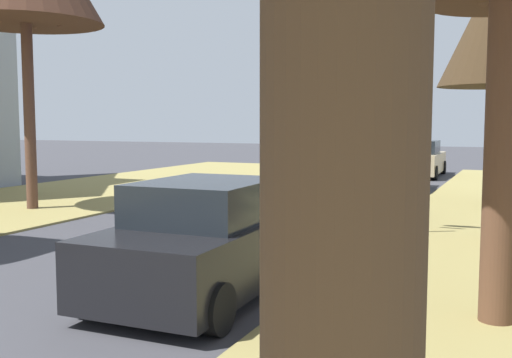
{
  "coord_description": "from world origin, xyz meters",
  "views": [
    {
      "loc": [
        6.3,
        -0.97,
        2.37
      ],
      "look_at": [
        1.41,
        9.99,
        1.24
      ],
      "focal_mm": 42.21,
      "sensor_mm": 36.0,
      "label": 1
    }
  ],
  "objects_px": {
    "street_tree_right_far": "(500,22)",
    "parked_sedan_white": "(390,170)",
    "parked_sedan_navy": "(348,189)",
    "stop_sign_far": "(406,132)",
    "parked_sedan_black": "(213,240)",
    "parked_sedan_tan": "(419,160)"
  },
  "relations": [
    {
      "from": "stop_sign_far",
      "to": "parked_sedan_black",
      "type": "distance_m",
      "value": 5.8
    },
    {
      "from": "parked_sedan_black",
      "to": "parked_sedan_tan",
      "type": "height_order",
      "value": "same"
    },
    {
      "from": "parked_sedan_navy",
      "to": "parked_sedan_white",
      "type": "height_order",
      "value": "same"
    },
    {
      "from": "stop_sign_far",
      "to": "parked_sedan_black",
      "type": "relative_size",
      "value": 0.66
    },
    {
      "from": "stop_sign_far",
      "to": "street_tree_right_far",
      "type": "xyz_separation_m",
      "value": [
        1.53,
        5.23,
        2.93
      ]
    },
    {
      "from": "parked_sedan_navy",
      "to": "street_tree_right_far",
      "type": "bearing_deg",
      "value": 48.76
    },
    {
      "from": "parked_sedan_navy",
      "to": "parked_sedan_white",
      "type": "relative_size",
      "value": 1.0
    },
    {
      "from": "parked_sedan_navy",
      "to": "parked_sedan_white",
      "type": "bearing_deg",
      "value": 92.17
    },
    {
      "from": "parked_sedan_navy",
      "to": "stop_sign_far",
      "type": "bearing_deg",
      "value": -43.99
    },
    {
      "from": "stop_sign_far",
      "to": "parked_sedan_tan",
      "type": "distance_m",
      "value": 14.43
    },
    {
      "from": "street_tree_right_far",
      "to": "stop_sign_far",
      "type": "bearing_deg",
      "value": -106.33
    },
    {
      "from": "stop_sign_far",
      "to": "parked_sedan_navy",
      "type": "xyz_separation_m",
      "value": [
        -1.65,
        1.6,
        -1.43
      ]
    },
    {
      "from": "stop_sign_far",
      "to": "parked_sedan_black",
      "type": "bearing_deg",
      "value": -107.49
    },
    {
      "from": "parked_sedan_tan",
      "to": "parked_sedan_black",
      "type": "bearing_deg",
      "value": -89.27
    },
    {
      "from": "street_tree_right_far",
      "to": "parked_sedan_white",
      "type": "bearing_deg",
      "value": 142.43
    },
    {
      "from": "stop_sign_far",
      "to": "parked_sedan_white",
      "type": "xyz_separation_m",
      "value": [
        -1.89,
        7.87,
        -1.43
      ]
    },
    {
      "from": "street_tree_right_far",
      "to": "parked_sedan_white",
      "type": "height_order",
      "value": "street_tree_right_far"
    },
    {
      "from": "parked_sedan_white",
      "to": "parked_sedan_tan",
      "type": "distance_m",
      "value": 6.36
    },
    {
      "from": "street_tree_right_far",
      "to": "parked_sedan_white",
      "type": "distance_m",
      "value": 6.14
    },
    {
      "from": "parked_sedan_white",
      "to": "parked_sedan_navy",
      "type": "bearing_deg",
      "value": -87.83
    },
    {
      "from": "parked_sedan_navy",
      "to": "parked_sedan_white",
      "type": "distance_m",
      "value": 6.28
    },
    {
      "from": "street_tree_right_far",
      "to": "parked_sedan_navy",
      "type": "xyz_separation_m",
      "value": [
        -3.19,
        -3.64,
        -4.37
      ]
    }
  ]
}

